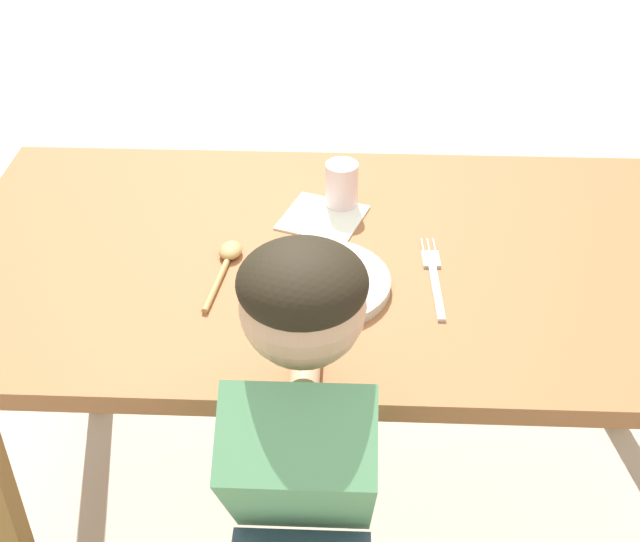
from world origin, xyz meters
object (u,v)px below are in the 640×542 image
drinking_cup (342,185)px  plate (321,281)px  person (302,523)px  fork (434,276)px  spoon (227,259)px

drinking_cup → plate: bearing=-95.8°
plate → person: (-0.01, -0.35, -0.17)m
fork → drinking_cup: 0.28m
plate → spoon: (-0.17, 0.07, -0.01)m
spoon → fork: bearing=-87.0°
plate → spoon: plate is taller
person → spoon: bearing=109.9°
drinking_cup → person: (-0.04, -0.61, -0.20)m
plate → person: person is taller
plate → fork: bearing=13.0°
spoon → person: person is taller
spoon → drinking_cup: (0.19, 0.20, 0.04)m
plate → drinking_cup: bearing=84.2°
fork → person: size_ratio=0.25×
plate → drinking_cup: size_ratio=2.66×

